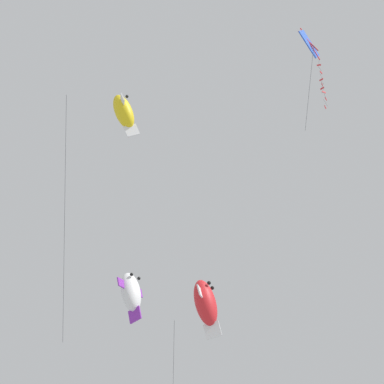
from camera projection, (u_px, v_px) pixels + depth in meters
The scene contains 4 objects.
kite_fish_far_centre at pixel (124, 112), 23.62m from camera, with size 4.27×2.55×9.02m.
kite_diamond_upper_right at pixel (309, 45), 26.28m from camera, with size 1.74×1.10×5.38m.
kite_fish_highest at pixel (206, 303), 25.56m from camera, with size 3.15×2.14×8.80m.
kite_fish_low_drifter at pixel (131, 292), 29.62m from camera, with size 1.63×1.69×2.69m.
Camera 1 is at (-23.49, 1.37, 7.86)m, focal length 58.93 mm.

